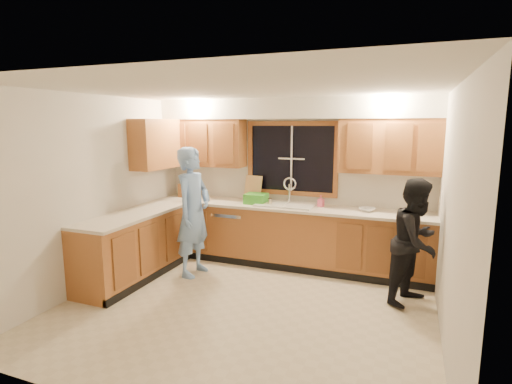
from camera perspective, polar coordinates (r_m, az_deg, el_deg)
floor at (r=4.86m, az=-1.66°, el=-16.24°), size 4.20×4.20×0.00m
ceiling at (r=4.39m, az=-1.83°, el=14.59°), size 4.20×4.20×0.00m
wall_back at (r=6.23m, az=5.10°, el=1.57°), size 4.20×0.00×4.20m
wall_left at (r=5.61m, az=-21.90°, el=0.01°), size 0.00×3.80×3.80m
wall_right at (r=4.14m, az=26.18°, el=-3.53°), size 0.00×3.80×3.80m
base_cabinets_back at (r=6.12m, az=4.19°, el=-6.34°), size 4.20×0.60×0.88m
base_cabinets_left at (r=5.86m, az=-16.88°, el=-7.47°), size 0.60×1.90×0.88m
countertop_back at (r=5.99m, az=4.20°, el=-2.14°), size 4.20×0.63×0.04m
countertop_left at (r=5.73m, az=-16.99°, el=-3.09°), size 0.63×1.90×0.04m
upper_cabinets_left at (r=6.56m, az=-7.36°, el=6.98°), size 1.35×0.33×0.75m
upper_cabinets_right at (r=5.77m, az=18.50°, el=6.21°), size 1.35×0.33×0.75m
upper_cabinets_return at (r=6.31m, az=-14.15°, el=6.66°), size 0.33×0.90×0.75m
soffit at (r=6.00m, az=4.78°, el=11.80°), size 4.20×0.35×0.30m
window_frame at (r=6.18m, az=5.12°, el=4.77°), size 1.44×0.03×1.14m
sink at (r=6.02m, az=4.25°, el=-2.44°), size 0.86×0.52×0.57m
dishwasher at (r=6.40m, az=-3.16°, el=-5.87°), size 0.60×0.56×0.82m
stove at (r=5.44m, az=-20.62°, el=-8.89°), size 0.58×0.75×0.90m
man at (r=5.67m, az=-8.94°, el=-2.83°), size 0.47×0.68×1.82m
woman at (r=5.11m, az=21.91°, el=-6.59°), size 0.84×0.91×1.51m
knife_block at (r=6.77m, az=-10.46°, el=0.22°), size 0.13×0.11×0.22m
cutting_board at (r=6.35m, az=-0.42°, el=0.57°), size 0.31×0.16×0.40m
dish_crate at (r=6.13m, az=0.02°, el=-0.94°), size 0.33×0.31×0.15m
soap_bottle at (r=5.96m, az=9.26°, el=-1.28°), size 0.10×0.10×0.17m
bowl at (r=5.79m, az=15.59°, el=-2.44°), size 0.28×0.28×0.05m
can_left at (r=6.04m, az=0.56°, el=-1.19°), size 0.09×0.09×0.13m
can_right at (r=5.98m, az=1.99°, el=-1.43°), size 0.06×0.06×0.11m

